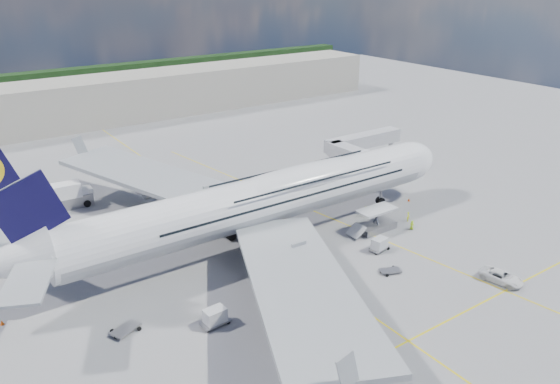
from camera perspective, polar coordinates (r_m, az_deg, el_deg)
ground at (r=77.61m, az=2.31°, el=-7.89°), size 300.00×300.00×0.00m
taxi_line_main at (r=77.61m, az=2.31°, el=-7.89°), size 0.25×220.00×0.01m
taxi_line_cross at (r=65.49m, az=13.26°, el=-14.91°), size 120.00×0.25×0.01m
taxi_line_diag at (r=92.35m, az=5.53°, el=-2.81°), size 14.16×99.06×0.01m
airliner at (r=82.00m, az=-1.67°, el=-0.79°), size 77.26×79.15×23.71m
jet_bridge at (r=107.39m, az=8.39°, el=4.60°), size 18.80×12.10×8.50m
cargo_loader at (r=88.89m, az=9.90°, el=-3.21°), size 8.53×3.20×3.67m
terminal at (r=157.33m, az=-19.20°, el=8.90°), size 180.00×16.00×12.00m
tree_line at (r=212.44m, az=-12.22°, el=12.25°), size 160.00×6.00×8.00m
dolly_row_a at (r=62.52m, az=0.95°, el=-14.99°), size 3.31×1.93×2.03m
dolly_row_b at (r=66.05m, az=-6.80°, el=-12.80°), size 3.53×2.02×2.17m
dolly_row_c at (r=75.54m, az=-1.93°, el=-8.53°), size 2.94×2.10×0.39m
dolly_back at (r=67.40m, az=-15.82°, el=-13.60°), size 3.87×3.05×0.50m
dolly_nose_far at (r=82.75m, az=10.36°, el=-5.38°), size 3.44×2.27×2.01m
dolly_nose_near at (r=77.71m, az=11.45°, el=-8.04°), size 3.23×2.48×0.42m
baggage_tug at (r=73.49m, az=-1.01°, el=-8.95°), size 3.33×1.91×1.97m
catering_truck_inner at (r=99.19m, az=-9.45°, el=0.08°), size 7.84×5.08×4.33m
catering_truck_outer at (r=102.43m, az=-21.13°, el=-0.41°), size 7.77×3.24×4.57m
service_van at (r=79.55m, az=22.15°, el=-8.23°), size 3.53×6.01×1.57m
crew_nose at (r=93.23m, az=13.24°, el=-2.53°), size 0.70×0.72×1.66m
crew_loader at (r=93.63m, az=8.94°, el=-2.03°), size 1.10×1.05×1.79m
crew_wing at (r=66.22m, az=4.52°, el=-13.04°), size 0.57×0.94×1.49m
crew_van at (r=90.50m, az=13.62°, el=-3.38°), size 0.65×0.85×1.56m
crew_tug at (r=74.51m, az=6.13°, el=-8.61°), size 1.20×0.76×1.77m
cone_nose at (r=101.52m, az=13.32°, el=-0.79°), size 0.44×0.44×0.56m
cone_wing_left_inner at (r=85.34m, az=-13.36°, el=-5.33°), size 0.51×0.51×0.64m
cone_wing_left_outer at (r=98.53m, az=-15.09°, el=-1.67°), size 0.49×0.49×0.62m
cone_wing_right_inner at (r=68.78m, az=6.96°, el=-12.16°), size 0.40×0.40×0.51m
cone_wing_right_outer at (r=58.75m, az=7.61°, el=-19.07°), size 0.49×0.49×0.63m
cone_tail at (r=73.87m, az=-27.06°, el=-12.05°), size 0.48×0.48×0.62m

